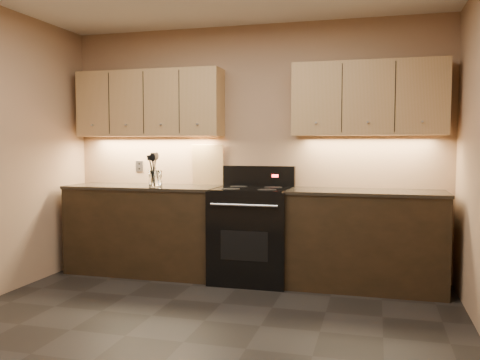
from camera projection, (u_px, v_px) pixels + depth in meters
floor at (183, 342)px, 3.50m from camera, size 4.00×4.00×0.00m
wall_back at (252, 150)px, 5.34m from camera, size 4.00×0.04×2.60m
counter_left at (145, 229)px, 5.39m from camera, size 1.62×0.62×0.93m
counter_right at (366, 239)px, 4.80m from camera, size 1.46×0.62×0.93m
stove at (252, 233)px, 5.07m from camera, size 0.76×0.68×1.14m
upper_cab_left at (150, 104)px, 5.44m from camera, size 1.60×0.30×0.70m
upper_cab_right at (368, 99)px, 4.85m from camera, size 1.44×0.30×0.70m
outlet_plate at (139, 166)px, 5.68m from camera, size 0.08×0.01×0.12m
utensil_crock at (155, 179)px, 5.16m from camera, size 0.18×0.18×0.17m
cutting_board at (208, 165)px, 5.44m from camera, size 0.35×0.09×0.43m
wooden_spoon at (152, 169)px, 5.16m from camera, size 0.11×0.09×0.34m
black_spoon at (155, 170)px, 5.17m from camera, size 0.07×0.10×0.33m
black_turner at (155, 170)px, 5.13m from camera, size 0.18×0.12×0.34m
steel_spatula at (158, 168)px, 5.16m from camera, size 0.17×0.13×0.36m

